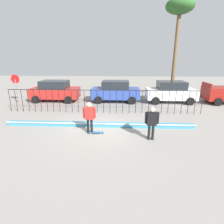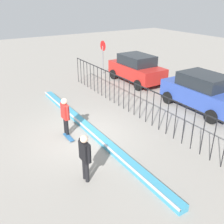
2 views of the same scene
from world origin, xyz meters
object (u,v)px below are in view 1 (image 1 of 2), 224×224
skateboard (96,132)px  camera_operator (152,120)px  parked_car_blue (115,91)px  palm_tree_tall (180,11)px  parked_car_red (55,91)px  stop_sign (16,85)px  parked_car_white (171,92)px  skateboarder (89,115)px

skateboard → camera_operator: (2.80, -0.58, 0.94)m
parked_car_blue → camera_operator: bearing=-75.9°
palm_tree_tall → parked_car_red: bearing=-168.0°
skateboard → stop_sign: size_ratio=0.32×
parked_car_red → parked_car_white: bearing=-0.0°
camera_operator → parked_car_white: bearing=-46.0°
parked_car_red → palm_tree_tall: bearing=11.7°
skateboarder → camera_operator: (3.13, -0.64, -0.01)m
parked_car_red → stop_sign: (-3.12, -0.85, 0.64)m
parked_car_white → palm_tree_tall: 7.35m
skateboarder → skateboard: skateboarder is taller
skateboard → stop_sign: stop_sign is taller
parked_car_red → parked_car_blue: size_ratio=1.00×
skateboard → parked_car_red: (-4.75, 7.16, 0.91)m
parked_car_red → skateboard: bearing=-56.7°
camera_operator → palm_tree_tall: 12.80m
camera_operator → parked_car_blue: 8.07m
skateboarder → parked_car_white: bearing=46.8°
stop_sign → skateboarder: bearing=-39.7°
skateboard → parked_car_white: bearing=32.1°
parked_car_red → parked_car_blue: 5.56m
skateboard → parked_car_blue: parked_car_blue is taller
skateboard → parked_car_red: bearing=104.2°
skateboarder → parked_car_red: parked_car_red is taller
skateboard → camera_operator: camera_operator is taller
skateboarder → parked_car_blue: 7.27m
skateboard → camera_operator: 3.01m
parked_car_white → stop_sign: 13.67m
parked_car_blue → palm_tree_tall: (5.69, 2.31, 6.94)m
parked_car_red → parked_car_white: size_ratio=1.00×
skateboarder → parked_car_white: 9.39m
parked_car_red → stop_sign: 3.29m
skateboard → palm_tree_tall: palm_tree_tall is taller
parked_car_blue → palm_tree_tall: bearing=21.9°
parked_car_blue → palm_tree_tall: size_ratio=0.48×
parked_car_white → stop_sign: size_ratio=1.72×
skateboarder → stop_sign: bearing=137.5°
skateboarder → palm_tree_tall: 13.57m
skateboard → stop_sign: 10.21m
skateboard → camera_operator: bearing=-31.1°
skateboard → palm_tree_tall: 13.96m
palm_tree_tall → parked_car_blue: bearing=-157.9°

